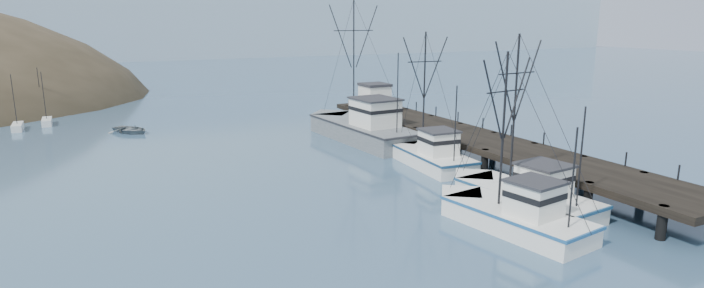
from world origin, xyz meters
name	(u,v)px	position (x,y,z in m)	size (l,w,h in m)	color
ground	(451,251)	(0.00, 0.00, 0.00)	(400.00, 400.00, 0.00)	#314F6E
pier	(471,138)	(14.00, 16.00, 1.69)	(6.00, 44.00, 2.00)	black
distant_ridge	(166,57)	(10.00, 170.00, 0.00)	(360.00, 40.00, 26.00)	#9EB2C6
trawler_near	(522,195)	(8.32, 3.59, 0.82)	(4.84, 11.46, 11.52)	white
trawler_mid	(511,215)	(5.10, 1.06, 0.82)	(4.91, 10.71, 10.62)	white
trawler_far	(428,155)	(9.04, 15.40, 0.82)	(4.28, 11.16, 11.40)	white
work_vessel	(362,128)	(8.58, 26.64, 1.23)	(6.13, 17.48, 14.33)	slate
pier_shed	(375,95)	(13.88, 33.67, 3.42)	(3.00, 3.20, 2.80)	silver
pickup_truck	(375,102)	(13.02, 32.06, 2.83)	(2.77, 6.01, 1.67)	silver
motorboat	(131,133)	(-12.32, 41.09, 0.00)	(3.42, 4.79, 0.99)	slate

